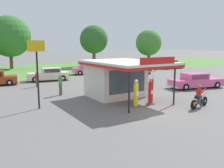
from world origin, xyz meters
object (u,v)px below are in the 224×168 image
at_px(parked_car_back_row_centre, 89,70).
at_px(bystander_strolling_foreground, 37,79).
at_px(parked_car_back_row_left, 171,65).
at_px(featured_classic_sedan, 196,81).
at_px(bystander_leaning_by_kiosk, 60,84).
at_px(parked_car_back_row_centre_left, 136,69).
at_px(gas_pump_offside, 151,93).
at_px(roadside_pole_sign, 37,62).
at_px(motorcycle_with_rider, 199,98).
at_px(parked_car_back_row_centre_right, 49,75).
at_px(bystander_standing_back_lot, 152,78).
at_px(parked_car_second_row_spare, 141,66).
at_px(gas_pump_nearside, 136,94).

bearing_deg(parked_car_back_row_centre, bystander_strolling_foreground, -143.28).
xyz_separation_m(parked_car_back_row_centre, parked_car_back_row_left, (16.18, -0.47, 0.00)).
bearing_deg(parked_car_back_row_left, featured_classic_sedan, -128.73).
relative_size(featured_classic_sedan, bystander_leaning_by_kiosk, 3.31).
bearing_deg(parked_car_back_row_centre_left, parked_car_back_row_left, 17.53).
bearing_deg(parked_car_back_row_centre, parked_car_back_row_centre_left, -32.47).
xyz_separation_m(gas_pump_offside, roadside_pole_sign, (-7.07, 3.04, 2.23)).
distance_m(featured_classic_sedan, bystander_strolling_foreground, 15.85).
xyz_separation_m(gas_pump_offside, motorcycle_with_rider, (2.19, -2.42, -0.19)).
relative_size(parked_car_back_row_centre_left, parked_car_back_row_centre_right, 1.12).
height_order(parked_car_back_row_centre_left, bystander_standing_back_lot, bystander_standing_back_lot).
distance_m(motorcycle_with_rider, parked_car_back_row_centre, 20.94).
bearing_deg(gas_pump_offside, featured_classic_sedan, 18.23).
relative_size(gas_pump_offside, parked_car_back_row_centre_right, 0.37).
distance_m(parked_car_second_row_spare, parked_car_back_row_centre_right, 17.36).
bearing_deg(featured_classic_sedan, parked_car_back_row_left, 51.27).
bearing_deg(roadside_pole_sign, featured_classic_sedan, -1.30).
height_order(motorcycle_with_rider, bystander_standing_back_lot, bystander_standing_back_lot).
distance_m(parked_car_back_row_left, bystander_strolling_foreground, 26.16).
distance_m(gas_pump_offside, parked_car_back_row_left, 27.17).
bearing_deg(bystander_strolling_foreground, gas_pump_offside, -66.74).
height_order(parked_car_back_row_centre, parked_car_second_row_spare, parked_car_second_row_spare).
bearing_deg(parked_car_second_row_spare, bystander_leaning_by_kiosk, -146.49).
distance_m(gas_pump_nearside, parked_car_back_row_left, 28.17).
bearing_deg(motorcycle_with_rider, roadside_pole_sign, 149.47).
bearing_deg(parked_car_back_row_centre_right, motorcycle_with_rider, -74.65).
xyz_separation_m(bystander_leaning_by_kiosk, bystander_strolling_foreground, (-0.62, 5.16, -0.14)).
bearing_deg(parked_car_back_row_left, parked_car_back_row_centre_left, -162.47).
xyz_separation_m(parked_car_second_row_spare, parked_car_back_row_left, (6.07, -0.83, -0.02)).
bearing_deg(parked_car_back_row_left, bystander_standing_back_lot, -140.64).
bearing_deg(gas_pump_nearside, bystander_strolling_foreground, 107.54).
bearing_deg(parked_car_back_row_centre_right, featured_classic_sedan, -49.08).
bearing_deg(gas_pump_nearside, parked_car_back_row_centre, 73.26).
bearing_deg(parked_car_second_row_spare, motorcycle_with_rider, -119.81).
distance_m(gas_pump_offside, bystander_leaning_by_kiosk, 7.74).
bearing_deg(bystander_standing_back_lot, gas_pump_nearside, -139.86).
distance_m(featured_classic_sedan, parked_car_second_row_spare, 17.23).
relative_size(motorcycle_with_rider, parked_car_back_row_centre_right, 0.42).
bearing_deg(parked_car_back_row_left, gas_pump_nearside, -140.44).
distance_m(gas_pump_offside, parked_car_second_row_spare, 23.63).
height_order(featured_classic_sedan, parked_car_back_row_centre_left, parked_car_back_row_centre_left).
relative_size(gas_pump_offside, parked_car_back_row_centre, 0.37).
relative_size(gas_pump_offside, roadside_pole_sign, 0.41).
bearing_deg(featured_classic_sedan, parked_car_back_row_centre_right, 130.92).
relative_size(parked_car_second_row_spare, parked_car_back_row_left, 1.06).
height_order(gas_pump_nearside, motorcycle_with_rider, gas_pump_nearside).
height_order(parked_car_back_row_centre_left, bystander_strolling_foreground, parked_car_back_row_centre_left).
distance_m(gas_pump_offside, featured_classic_sedan, 8.60).
relative_size(featured_classic_sedan, parked_car_back_row_left, 1.06).
distance_m(bystander_standing_back_lot, bystander_strolling_foreground, 11.56).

